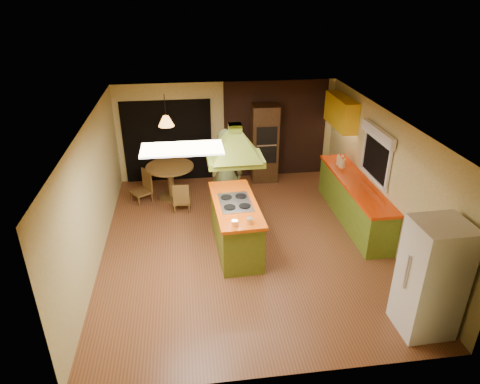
{
  "coord_description": "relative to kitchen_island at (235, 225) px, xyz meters",
  "views": [
    {
      "loc": [
        -1.03,
        -7.13,
        4.69
      ],
      "look_at": [
        -0.1,
        -0.05,
        1.15
      ],
      "focal_mm": 32.0,
      "sensor_mm": 36.0,
      "label": 1
    }
  ],
  "objects": [
    {
      "name": "ceiling_plane",
      "position": [
        0.2,
        0.15,
        2.0
      ],
      "size": [
        6.5,
        6.5,
        0.0
      ],
      "primitive_type": "plane",
      "rotation": [
        3.14,
        0.0,
        0.0
      ],
      "color": "silver",
      "rests_on": "room_walls"
    },
    {
      "name": "brick_panel",
      "position": [
        1.45,
        3.38,
        0.75
      ],
      "size": [
        2.64,
        0.03,
        2.5
      ],
      "primitive_type": "cube",
      "color": "#381E14",
      "rests_on": "ground"
    },
    {
      "name": "ground",
      "position": [
        0.2,
        0.15,
        -0.5
      ],
      "size": [
        6.5,
        6.5,
        0.0
      ],
      "primitive_type": "plane",
      "color": "brown",
      "rests_on": "ground"
    },
    {
      "name": "nook_opening",
      "position": [
        -1.3,
        3.38,
        0.55
      ],
      "size": [
        2.2,
        0.03,
        2.1
      ],
      "primitive_type": "cube",
      "color": "black",
      "rests_on": "ground"
    },
    {
      "name": "chair_left",
      "position": [
        -1.96,
        2.23,
        -0.12
      ],
      "size": [
        0.57,
        0.57,
        0.75
      ],
      "primitive_type": null,
      "rotation": [
        0.0,
        0.0,
        -0.96
      ],
      "color": "brown",
      "rests_on": "ground"
    },
    {
      "name": "refrigerator",
      "position": [
        2.5,
        -2.49,
        0.4
      ],
      "size": [
        0.76,
        0.72,
        1.8
      ],
      "primitive_type": "cube",
      "rotation": [
        0.0,
        0.0,
        0.03
      ],
      "color": "white",
      "rests_on": "ground"
    },
    {
      "name": "fluor_panel",
      "position": [
        -0.9,
        -1.05,
        1.99
      ],
      "size": [
        1.2,
        0.6,
        0.03
      ],
      "primitive_type": "cube",
      "color": "white",
      "rests_on": "ceiling_plane"
    },
    {
      "name": "window_right",
      "position": [
        2.89,
        0.55,
        1.27
      ],
      "size": [
        0.12,
        1.35,
        1.06
      ],
      "color": "black",
      "rests_on": "room_walls"
    },
    {
      "name": "pendant_lamp",
      "position": [
        -1.26,
        2.33,
        1.4
      ],
      "size": [
        0.41,
        0.41,
        0.23
      ],
      "primitive_type": "cone",
      "rotation": [
        0.0,
        0.0,
        -0.18
      ],
      "color": "#FF9E3F",
      "rests_on": "ceiling_plane"
    },
    {
      "name": "kitchen_island",
      "position": [
        0.0,
        0.0,
        0.0
      ],
      "size": [
        0.88,
        2.01,
        1.0
      ],
      "rotation": [
        0.0,
        0.0,
        0.04
      ],
      "color": "olive",
      "rests_on": "ground"
    },
    {
      "name": "chair_near",
      "position": [
        -1.01,
        1.68,
        -0.15
      ],
      "size": [
        0.41,
        0.41,
        0.69
      ],
      "primitive_type": null,
      "rotation": [
        0.0,
        0.0,
        3.05
      ],
      "color": "brown",
      "rests_on": "ground"
    },
    {
      "name": "range_hood",
      "position": [
        0.0,
        0.0,
        1.75
      ],
      "size": [
        0.99,
        0.72,
        0.79
      ],
      "rotation": [
        0.0,
        0.0,
        0.01
      ],
      "color": "#5F6D1B",
      "rests_on": "ceiling_plane"
    },
    {
      "name": "canister_small",
      "position": [
        2.6,
        1.68,
        0.51
      ],
      "size": [
        0.16,
        0.16,
        0.18
      ],
      "primitive_type": "cylinder",
      "rotation": [
        0.0,
        0.0,
        -0.27
      ],
      "color": "beige",
      "rests_on": "right_counter"
    },
    {
      "name": "man",
      "position": [
        -0.05,
        1.34,
        0.5
      ],
      "size": [
        0.83,
        0.65,
        1.99
      ],
      "primitive_type": "imported",
      "rotation": [
        0.0,
        0.0,
        2.87
      ],
      "color": "#444D28",
      "rests_on": "ground"
    },
    {
      "name": "upper_cabinets",
      "position": [
        2.77,
        2.35,
        1.45
      ],
      "size": [
        0.34,
        1.4,
        0.7
      ],
      "primitive_type": "cube",
      "color": "yellow",
      "rests_on": "room_walls"
    },
    {
      "name": "room_walls",
      "position": [
        0.2,
        0.15,
        0.75
      ],
      "size": [
        5.5,
        6.5,
        6.5
      ],
      "color": "beige",
      "rests_on": "ground"
    },
    {
      "name": "canister_large",
      "position": [
        2.6,
        1.65,
        0.53
      ],
      "size": [
        0.2,
        0.2,
        0.22
      ],
      "primitive_type": "cylinder",
      "rotation": [
        0.0,
        0.0,
        0.43
      ],
      "color": "beige",
      "rests_on": "right_counter"
    },
    {
      "name": "right_counter",
      "position": [
        2.65,
        0.75,
        -0.04
      ],
      "size": [
        0.62,
        3.05,
        0.92
      ],
      "color": "olive",
      "rests_on": "ground"
    },
    {
      "name": "wall_oven",
      "position": [
        1.12,
        3.1,
        0.49
      ],
      "size": [
        0.67,
        0.62,
        1.98
      ],
      "rotation": [
        0.0,
        0.0,
        -0.03
      ],
      "color": "#442A15",
      "rests_on": "ground"
    },
    {
      "name": "dining_table",
      "position": [
        -1.26,
        2.33,
        0.09
      ],
      "size": [
        1.11,
        1.11,
        0.83
      ],
      "rotation": [
        0.0,
        0.0,
        0.31
      ],
      "color": "brown",
      "rests_on": "ground"
    },
    {
      "name": "canister_medium",
      "position": [
        2.6,
        1.5,
        0.52
      ],
      "size": [
        0.17,
        0.17,
        0.2
      ],
      "primitive_type": "cylinder",
      "rotation": [
        0.0,
        0.0,
        -0.15
      ],
      "color": "beige",
      "rests_on": "right_counter"
    }
  ]
}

